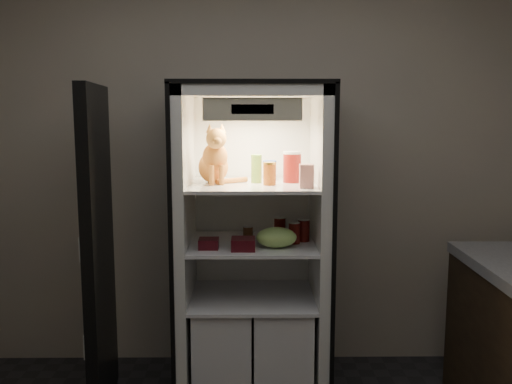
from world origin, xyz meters
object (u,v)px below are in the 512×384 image
pepper_jar (292,167)px  berry_box_left (209,244)px  tabby_cat (214,161)px  soda_can_a (280,228)px  refrigerator (252,264)px  soda_can_b (304,230)px  salsa_jar (270,174)px  grape_bag (276,237)px  mayo_tub (270,170)px  berry_box_right (243,244)px  soda_can_c (294,233)px  cream_carton (306,176)px  parmesan_shaker (256,169)px  condiment_jar (248,232)px

pepper_jar → berry_box_left: (-0.48, -0.20, -0.41)m
tabby_cat → pepper_jar: (0.46, 0.03, -0.04)m
soda_can_a → refrigerator: bearing=-168.9°
soda_can_b → salsa_jar: bearing=-156.3°
pepper_jar → soda_can_a: bearing=146.5°
tabby_cat → grape_bag: (0.36, -0.15, -0.42)m
tabby_cat → mayo_tub: (0.33, 0.14, -0.07)m
soda_can_b → pepper_jar: bearing=162.7°
refrigerator → tabby_cat: bearing=-170.2°
mayo_tub → berry_box_right: 0.53m
mayo_tub → pepper_jar: (0.13, -0.11, 0.03)m
soda_can_c → salsa_jar: bearing=-168.4°
grape_bag → berry_box_right: bearing=-163.7°
cream_carton → soda_can_a: (-0.13, 0.27, -0.35)m
refrigerator → salsa_jar: size_ratio=14.37×
parmesan_shaker → berry_box_right: (-0.08, -0.22, -0.40)m
soda_can_a → berry_box_right: 0.35m
cream_carton → soda_can_b: 0.40m
mayo_tub → grape_bag: bearing=-84.0°
condiment_jar → berry_box_left: size_ratio=0.75×
salsa_jar → soda_can_b: salsa_jar is taller
condiment_jar → soda_can_c: bearing=-23.4°
soda_can_c → berry_box_left: bearing=-166.9°
soda_can_a → tabby_cat: bearing=-169.7°
cream_carton → berry_box_left: size_ratio=1.16×
mayo_tub → cream_carton: (0.19, -0.34, 0.01)m
soda_can_c → soda_can_a: bearing=121.5°
tabby_cat → soda_can_c: (0.47, -0.06, -0.42)m
berry_box_right → berry_box_left: bearing=170.0°
refrigerator → pepper_jar: refrigerator is taller
cream_carton → grape_bag: size_ratio=0.56×
berry_box_left → cream_carton: bearing=-2.9°
pepper_jar → cream_carton: 0.23m
salsa_jar → berry_box_right: 0.43m
soda_can_a → berry_box_left: bearing=-149.7°
tabby_cat → soda_can_b: bearing=-10.6°
berry_box_left → berry_box_right: size_ratio=0.84×
pepper_jar → soda_can_b: pepper_jar is taller
refrigerator → pepper_jar: 0.63m
refrigerator → mayo_tub: size_ratio=16.02×
cream_carton → soda_can_a: size_ratio=0.99×
pepper_jar → refrigerator: bearing=176.9°
cream_carton → soda_can_b: bearing=87.8°
tabby_cat → soda_can_b: tabby_cat is taller
parmesan_shaker → berry_box_right: bearing=-109.3°
soda_can_c → tabby_cat: bearing=173.0°
refrigerator → soda_can_b: (0.31, -0.03, 0.21)m
pepper_jar → berry_box_right: 0.55m
pepper_jar → berry_box_right: pepper_jar is taller
soda_can_a → condiment_jar: size_ratio=1.57×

